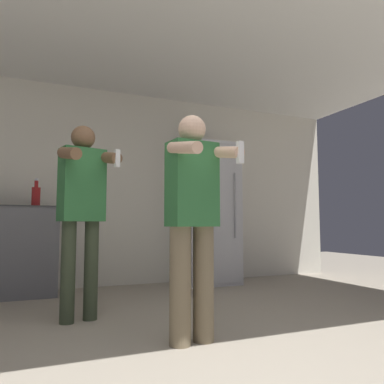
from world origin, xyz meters
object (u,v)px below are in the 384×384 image
object	(u,v)px
refrigerator	(208,213)
person_man_side	(82,202)
person_woman_foreground	(193,216)
bottle_tall_gin	(36,195)

from	to	relation	value
refrigerator	person_man_side	xyz separation A→B (m)	(-1.81, -1.36, 0.03)
person_woman_foreground	person_man_side	world-z (taller)	person_man_side
bottle_tall_gin	refrigerator	bearing A→B (deg)	0.60
refrigerator	person_woman_foreground	bearing A→B (deg)	-117.86
refrigerator	bottle_tall_gin	size ratio (longest dim) A/B	5.87
bottle_tall_gin	person_man_side	bearing A→B (deg)	-75.40
person_woman_foreground	person_man_side	distance (m)	1.08
person_woman_foreground	person_man_side	bearing A→B (deg)	125.75
refrigerator	bottle_tall_gin	world-z (taller)	refrigerator
bottle_tall_gin	person_woman_foreground	size ratio (longest dim) A/B	0.21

